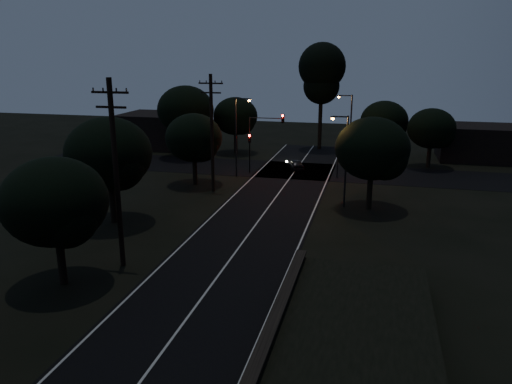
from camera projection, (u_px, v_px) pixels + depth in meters
The scene contains 21 objects.
road_surface at pixel (275, 198), 43.58m from camera, with size 60.00×70.00×0.03m.
utility_pole_mid at pixel (116, 172), 28.33m from camera, with size 2.20×0.30×11.00m.
utility_pole_far at pixel (212, 132), 44.30m from camera, with size 2.20×0.30×10.50m.
tree_left_b at pixel (57, 205), 26.14m from camera, with size 5.58×5.58×7.10m.
tree_left_c at pixel (111, 156), 35.91m from camera, with size 6.25×6.25×7.89m.
tree_left_d at pixel (195, 139), 46.88m from camera, with size 5.37×5.37×6.81m.
tree_far_nw at pixel (237, 117), 61.93m from camera, with size 5.50×5.50×6.97m.
tree_far_w at pixel (187, 111), 59.02m from camera, with size 6.71×6.71×8.55m.
tree_far_ne at pixel (386, 122), 57.82m from camera, with size 5.47×5.47×6.92m.
tree_far_e at pixel (433, 130), 53.96m from camera, with size 5.12×5.12×6.50m.
tree_right_a at pixel (375, 151), 39.24m from camera, with size 5.87×5.87×7.46m.
tall_pine at pixel (322, 73), 63.04m from camera, with size 5.96×5.96×13.55m.
building_left at pixel (161, 130), 67.09m from camera, with size 10.00×8.00×4.40m, color black.
building_right at pixel (478, 142), 58.93m from camera, with size 9.00×7.00×4.00m, color black.
signal_left at pixel (250, 146), 52.16m from camera, with size 0.28×0.35×4.10m.
signal_right at pixel (338, 150), 50.06m from camera, with size 0.28×0.35×4.10m.
signal_mast at pixel (265, 132), 51.37m from camera, with size 3.70×0.35×6.25m.
streetlight_a at pixel (238, 131), 49.98m from camera, with size 1.66×0.26×8.00m.
streetlight_b at pixel (349, 127), 53.16m from camera, with size 1.66×0.26×8.00m.
streetlight_c at pixel (344, 155), 40.03m from camera, with size 1.46×0.26×7.50m.
car at pixel (295, 164), 54.05m from camera, with size 1.35×3.35×1.14m, color black.
Camera 1 is at (8.29, -9.90, 12.32)m, focal length 35.00 mm.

